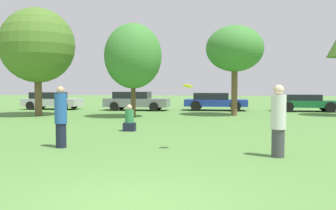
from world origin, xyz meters
name	(u,v)px	position (x,y,z in m)	size (l,w,h in m)	color
ground_plane	(130,207)	(0.00, 0.00, 0.00)	(120.00, 120.00, 0.00)	#54843D
person_thrower	(61,117)	(-3.10, 4.86, 0.89)	(0.35, 0.35, 1.76)	#191E33
person_catcher	(278,121)	(2.82, 4.15, 0.91)	(0.37, 0.37, 1.80)	#3F3F47
frisbee	(188,86)	(0.53, 4.79, 1.77)	(0.28, 0.27, 0.13)	yellow
bystander_sitting	(129,120)	(-2.02, 8.90, 0.42)	(0.46, 0.38, 1.04)	#191E33
tree_0	(37,46)	(-8.90, 15.36, 4.08)	(4.32, 4.32, 6.26)	brown
tree_1	(133,56)	(-3.18, 15.04, 3.40)	(3.18, 3.18, 5.22)	brown
tree_2	(235,49)	(2.48, 16.84, 3.90)	(3.36, 3.36, 5.28)	brown
parked_car_silver	(51,100)	(-10.76, 21.24, 0.66)	(4.27, 2.11, 1.27)	#B2B2B7
parked_car_grey	(136,101)	(-4.25, 20.82, 0.69)	(4.63, 2.09, 1.33)	slate
parked_car_blue	(215,101)	(1.37, 21.40, 0.68)	(4.48, 2.23, 1.25)	#1E389E
parked_car_green	(305,102)	(7.53, 21.06, 0.63)	(4.39, 2.11, 1.16)	#196633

